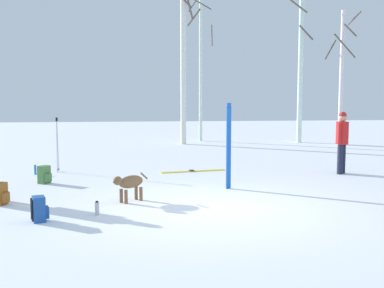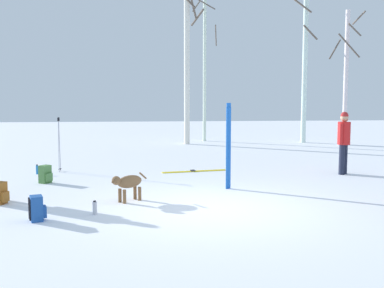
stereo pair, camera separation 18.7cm
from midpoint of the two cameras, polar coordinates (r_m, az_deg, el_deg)
The scene contains 15 objects.
ground_plane at distance 9.22m, azimuth 1.98°, elevation -7.71°, with size 60.00×60.00×0.00m, color white.
person_2 at distance 13.63m, azimuth 17.21°, elevation 0.65°, with size 0.39×0.40×1.72m.
dog at distance 9.75m, azimuth -8.09°, elevation -4.68°, with size 0.72×0.61×0.57m.
ski_pair_planted_0 at distance 10.96m, azimuth 3.94°, elevation -0.28°, with size 0.13×0.07×1.99m.
ski_pair_lying_0 at distance 13.51m, azimuth -0.27°, elevation -3.28°, with size 1.89×0.51×0.05m.
ski_poles_0 at distance 13.90m, azimuth -16.25°, elevation 0.10°, with size 0.07×0.24×1.54m.
backpack_0 at distance 10.22m, azimuth -22.54°, elevation -5.58°, with size 0.33×0.31×0.44m.
backpack_1 at distance 12.26m, azimuth -17.74°, elevation -3.55°, with size 0.34×0.33×0.44m.
backpack_2 at distance 8.66m, azimuth -18.47°, elevation -7.46°, with size 0.33×0.31×0.44m.
water_bottle_0 at distance 8.86m, azimuth -11.94°, elevation -7.59°, with size 0.08×0.08×0.26m.
water_bottle_1 at distance 13.70m, azimuth -18.69°, elevation -2.98°, with size 0.06×0.06×0.27m.
birch_tree_0 at distance 20.98m, azimuth -1.26°, elevation 11.22°, with size 1.48×1.48×7.85m.
birch_tree_1 at distance 22.45m, azimuth 0.82°, elevation 10.49°, with size 1.23×1.22×7.72m.
birch_tree_2 at distance 22.29m, azimuth 12.73°, elevation 10.87°, with size 1.39×1.51×7.89m.
birch_tree_3 at distance 21.54m, azimuth 17.31°, elevation 7.94°, with size 1.35×1.35×5.75m.
Camera 1 is at (-1.40, -8.86, 2.17)m, focal length 44.38 mm.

